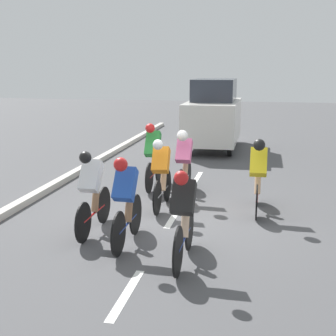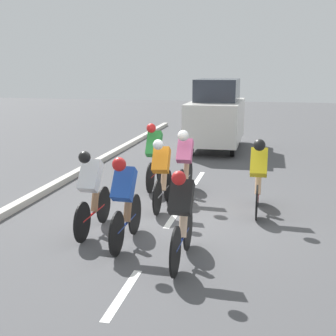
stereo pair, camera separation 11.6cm
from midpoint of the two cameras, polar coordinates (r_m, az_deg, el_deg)
ground_plane at (r=8.93m, az=0.93°, el=-6.16°), size 60.00×60.00×0.00m
lane_stripe_near at (r=6.17m, az=-4.95°, el=-15.03°), size 0.12×1.40×0.01m
lane_stripe_mid at (r=9.04m, az=1.08°, el=-5.90°), size 0.12×1.40×0.01m
lane_stripe_far at (r=12.08m, az=4.05°, el=-1.23°), size 0.12×1.40×0.01m
curb at (r=10.12m, az=-17.04°, el=-4.07°), size 0.20×27.19×0.14m
cyclist_yellow at (r=9.21m, az=11.32°, el=-0.70°), size 0.32×1.65×1.51m
cyclist_orange at (r=9.32m, az=-0.41°, el=-0.58°), size 0.34×1.65×1.46m
cyclist_pink at (r=10.21m, az=2.41°, el=0.83°), size 0.32×1.74×1.51m
cyclist_white at (r=8.06m, az=-8.92°, el=-2.69°), size 0.33×1.69×1.49m
cyclist_black at (r=6.73m, az=2.16°, el=-5.80°), size 0.33×1.70×1.45m
cyclist_blue at (r=7.42m, az=-4.87°, el=-3.81°), size 0.33×1.67×1.50m
cyclist_green at (r=10.89m, az=-1.35°, el=1.64°), size 0.34×1.70×1.57m
support_car at (r=16.23m, az=6.12°, el=6.43°), size 1.70×3.81×2.39m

